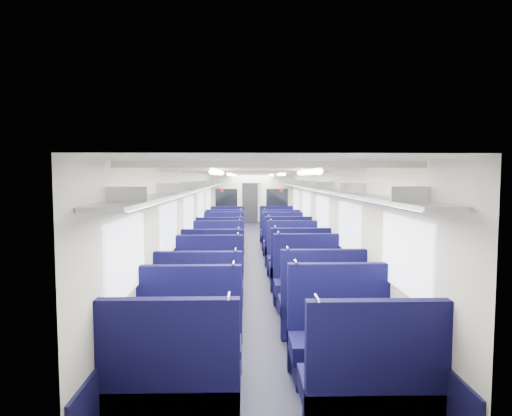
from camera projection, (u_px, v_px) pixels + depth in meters
The scene contains 33 objects.
floor at pixel (253, 256), 11.76m from camera, with size 2.80×18.00×0.01m, color black.
ceiling at pixel (253, 172), 11.59m from camera, with size 2.80×18.00×0.01m, color silver.
wall_left at pixel (203, 214), 11.64m from camera, with size 0.02×18.00×2.35m, color beige.
dado_left at pixel (204, 244), 11.70m from camera, with size 0.03×17.90×0.70m, color black.
wall_right at pixel (304, 214), 11.71m from camera, with size 0.02×18.00×2.35m, color beige.
dado_right at pixel (303, 243), 11.77m from camera, with size 0.03×17.90×0.70m, color black.
wall_far at pixel (250, 198), 20.65m from camera, with size 2.80×0.02×2.35m, color beige.
luggage_rack_left at pixel (209, 185), 11.59m from camera, with size 0.36×17.40×0.18m.
luggage_rack_right at pixel (297, 185), 11.64m from camera, with size 0.36×17.40×0.18m.
windows at pixel (254, 207), 11.20m from camera, with size 2.78×15.60×0.75m.
ceiling_fittings at pixel (253, 174), 11.33m from camera, with size 2.70×16.06×0.11m.
end_door at pixel (250, 202), 20.60m from camera, with size 0.75×0.06×2.00m, color black.
bulkhead at pixel (252, 205), 14.61m from camera, with size 2.80×0.10×2.35m.
seat_0 at pixel (173, 392), 3.56m from camera, with size 1.14×0.63×1.27m.
seat_1 at pixel (370, 394), 3.52m from camera, with size 1.14×0.63×1.27m.
seat_2 at pixel (188, 347), 4.50m from camera, with size 1.14×0.63×1.27m.
seat_3 at pixel (341, 343), 4.61m from camera, with size 1.14×0.63×1.27m.
seat_4 at pixel (200, 312), 5.67m from camera, with size 1.14×0.63×1.27m.
seat_5 at pixel (321, 308), 5.83m from camera, with size 1.14×0.63×1.27m.
seat_6 at pixel (208, 288), 6.90m from camera, with size 1.14×0.63×1.27m.
seat_7 at pixel (308, 285), 7.06m from camera, with size 1.14×0.63×1.27m.
seat_8 at pixel (213, 272), 8.00m from camera, with size 1.14×0.63×1.27m.
seat_9 at pixel (299, 270), 8.18m from camera, with size 1.14×0.63×1.27m.
seat_10 at pixel (218, 260), 9.23m from camera, with size 1.14×0.63×1.27m.
seat_11 at pixel (293, 260), 9.22m from camera, with size 1.14×0.63×1.27m.
seat_12 at pixel (220, 251), 10.31m from camera, with size 1.14×0.63×1.27m.
seat_13 at pixel (288, 250), 10.48m from camera, with size 1.14×0.63×1.27m.
seat_14 at pixel (223, 243), 11.58m from camera, with size 1.14×0.63×1.27m.
seat_15 at pixel (284, 243), 11.53m from camera, with size 1.14×0.63×1.27m.
seat_16 at pixel (225, 237), 12.70m from camera, with size 1.14×0.63×1.27m.
seat_17 at pixel (280, 238), 12.63m from camera, with size 1.14×0.63×1.27m.
seat_18 at pixel (227, 233), 13.75m from camera, with size 1.14×0.63×1.27m.
seat_19 at pixel (277, 232), 13.95m from camera, with size 1.14×0.63×1.27m.
Camera 1 is at (-0.21, -11.63, 2.20)m, focal length 29.59 mm.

